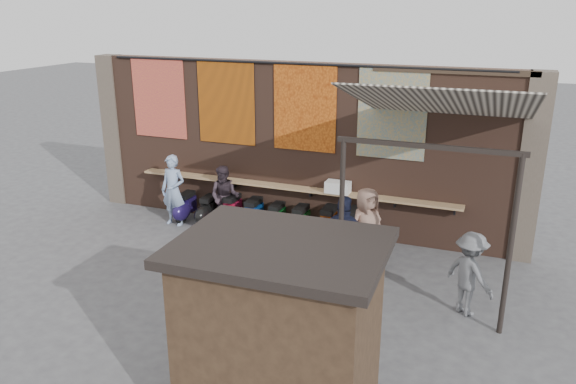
% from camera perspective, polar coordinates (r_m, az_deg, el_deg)
% --- Properties ---
extents(ground, '(70.00, 70.00, 0.00)m').
position_cam_1_polar(ground, '(11.77, -3.94, -7.91)').
color(ground, '#474749').
rests_on(ground, ground).
extents(brick_wall, '(10.00, 0.40, 4.00)m').
position_cam_1_polar(brick_wall, '(13.43, 0.77, 4.57)').
color(brick_wall, brown).
rests_on(brick_wall, ground).
extents(pier_left, '(0.50, 0.50, 4.00)m').
position_cam_1_polar(pier_left, '(15.97, -17.08, 5.99)').
color(pier_left, '#4C4238').
rests_on(pier_left, ground).
extents(pier_right, '(0.50, 0.50, 4.00)m').
position_cam_1_polar(pier_right, '(12.65, 23.42, 2.16)').
color(pier_right, '#4C4238').
rests_on(pier_right, ground).
extents(eating_counter, '(8.00, 0.32, 0.05)m').
position_cam_1_polar(eating_counter, '(13.35, 0.19, 0.47)').
color(eating_counter, '#9E7A51').
rests_on(eating_counter, brick_wall).
extents(shelf_box, '(0.56, 0.32, 0.26)m').
position_cam_1_polar(shelf_box, '(12.91, 5.09, 0.50)').
color(shelf_box, white).
rests_on(shelf_box, eating_counter).
extents(tapestry_redgold, '(1.50, 0.02, 2.00)m').
position_cam_1_polar(tapestry_redgold, '(14.68, -12.98, 9.28)').
color(tapestry_redgold, maroon).
rests_on(tapestry_redgold, brick_wall).
extents(tapestry_sun, '(1.50, 0.02, 2.00)m').
position_cam_1_polar(tapestry_sun, '(13.72, -6.29, 9.02)').
color(tapestry_sun, orange).
rests_on(tapestry_sun, brick_wall).
extents(tapestry_orange, '(1.50, 0.02, 2.00)m').
position_cam_1_polar(tapestry_orange, '(12.92, 1.70, 8.55)').
color(tapestry_orange, '#C86019').
rests_on(tapestry_orange, brick_wall).
extents(tapestry_multi, '(1.50, 0.02, 2.00)m').
position_cam_1_polar(tapestry_multi, '(12.41, 10.51, 7.84)').
color(tapestry_multi, teal).
rests_on(tapestry_multi, brick_wall).
extents(hang_rail, '(9.50, 0.06, 0.06)m').
position_cam_1_polar(hang_rail, '(12.89, 0.43, 12.93)').
color(hang_rail, black).
rests_on(hang_rail, brick_wall).
extents(scooter_stool_0, '(0.34, 0.76, 0.72)m').
position_cam_1_polar(scooter_stool_0, '(14.46, -10.36, -1.50)').
color(scooter_stool_0, '#1C1244').
rests_on(scooter_stool_0, ground).
extents(scooter_stool_1, '(0.34, 0.75, 0.71)m').
position_cam_1_polar(scooter_stool_1, '(14.13, -8.20, -1.90)').
color(scooter_stool_1, black).
rests_on(scooter_stool_1, ground).
extents(scooter_stool_2, '(0.37, 0.83, 0.78)m').
position_cam_1_polar(scooter_stool_2, '(13.89, -5.85, -1.99)').
color(scooter_stool_2, maroon).
rests_on(scooter_stool_2, ground).
extents(scooter_stool_3, '(0.37, 0.83, 0.79)m').
position_cam_1_polar(scooter_stool_3, '(13.57, -3.64, -2.42)').
color(scooter_stool_3, navy).
rests_on(scooter_stool_3, ground).
extents(scooter_stool_4, '(0.34, 0.76, 0.72)m').
position_cam_1_polar(scooter_stool_4, '(13.44, -1.25, -2.76)').
color(scooter_stool_4, '#0D6021').
rests_on(scooter_stool_4, ground).
extents(scooter_stool_5, '(0.36, 0.81, 0.77)m').
position_cam_1_polar(scooter_stool_5, '(13.12, 1.19, -3.17)').
color(scooter_stool_5, '#10511B').
rests_on(scooter_stool_5, ground).
extents(scooter_stool_6, '(0.39, 0.86, 0.81)m').
position_cam_1_polar(scooter_stool_6, '(12.99, 4.07, -3.35)').
color(scooter_stool_6, '#8E390C').
rests_on(scooter_stool_6, ground).
extents(scooter_stool_7, '(0.40, 0.89, 0.85)m').
position_cam_1_polar(scooter_stool_7, '(12.81, 6.71, -3.66)').
color(scooter_stool_7, '#171F51').
rests_on(scooter_stool_7, ground).
extents(diner_left, '(0.66, 0.44, 1.77)m').
position_cam_1_polar(diner_left, '(14.11, -11.57, 0.17)').
color(diner_left, '#89A2C7').
rests_on(diner_left, ground).
extents(diner_right, '(0.84, 0.70, 1.55)m').
position_cam_1_polar(diner_right, '(13.79, -6.43, -0.49)').
color(diner_right, '#31262E').
rests_on(diner_right, ground).
extents(shopper_navy, '(1.11, 0.49, 1.87)m').
position_cam_1_polar(shopper_navy, '(10.73, 5.72, -5.17)').
color(shopper_navy, black).
rests_on(shopper_navy, ground).
extents(shopper_grey, '(1.13, 1.06, 1.53)m').
position_cam_1_polar(shopper_grey, '(10.37, 17.97, -7.91)').
color(shopper_grey, slate).
rests_on(shopper_grey, ground).
extents(shopper_tan, '(0.94, 0.99, 1.70)m').
position_cam_1_polar(shopper_tan, '(11.73, 7.94, -3.60)').
color(shopper_tan, '#8D6959').
rests_on(shopper_tan, ground).
extents(market_stall, '(2.28, 1.74, 2.42)m').
position_cam_1_polar(market_stall, '(7.30, -0.71, -14.78)').
color(market_stall, black).
rests_on(market_stall, ground).
extents(stall_roof, '(2.56, 2.00, 0.12)m').
position_cam_1_polar(stall_roof, '(6.69, -0.76, -5.63)').
color(stall_roof, black).
rests_on(stall_roof, market_stall).
extents(stall_sign, '(1.20, 0.07, 0.50)m').
position_cam_1_polar(stall_sign, '(7.74, 1.53, -8.08)').
color(stall_sign, gold).
rests_on(stall_sign, market_stall).
extents(stall_shelf, '(1.86, 0.15, 0.06)m').
position_cam_1_polar(stall_shelf, '(8.17, 1.47, -13.56)').
color(stall_shelf, '#473321').
rests_on(stall_shelf, market_stall).
extents(awning_canvas, '(3.20, 3.28, 0.97)m').
position_cam_1_polar(awning_canvas, '(10.60, 15.42, 8.75)').
color(awning_canvas, beige).
rests_on(awning_canvas, brick_wall).
extents(awning_ledger, '(3.30, 0.08, 0.12)m').
position_cam_1_polar(awning_ledger, '(12.12, 16.46, 11.71)').
color(awning_ledger, '#33261C').
rests_on(awning_ledger, brick_wall).
extents(awning_header, '(3.00, 0.08, 0.08)m').
position_cam_1_polar(awning_header, '(9.23, 14.10, 4.52)').
color(awning_header, black).
rests_on(awning_header, awning_post_left).
extents(awning_post_left, '(0.09, 0.09, 3.10)m').
position_cam_1_polar(awning_post_left, '(9.95, 5.41, -3.26)').
color(awning_post_left, black).
rests_on(awning_post_left, ground).
extents(awning_post_right, '(0.09, 0.09, 3.10)m').
position_cam_1_polar(awning_post_right, '(9.64, 21.67, -5.27)').
color(awning_post_right, black).
rests_on(awning_post_right, ground).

